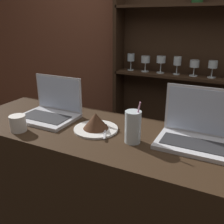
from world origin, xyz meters
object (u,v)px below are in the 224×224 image
object	(u,v)px
laptop_far	(196,131)
cake_plate	(96,123)
water_glass	(133,127)
coffee_cup	(18,123)
laptop_near	(51,109)

from	to	relation	value
laptop_far	cake_plate	distance (m)	0.48
laptop_far	water_glass	world-z (taller)	laptop_far
cake_plate	coffee_cup	bearing A→B (deg)	-151.82
laptop_far	water_glass	size ratio (longest dim) A/B	1.64
water_glass	laptop_far	bearing A→B (deg)	24.92
coffee_cup	water_glass	bearing A→B (deg)	14.54
laptop_near	water_glass	size ratio (longest dim) A/B	1.61
laptop_far	water_glass	xyz separation A→B (m)	(-0.26, -0.12, 0.02)
laptop_near	water_glass	xyz separation A→B (m)	(0.53, -0.08, 0.03)
laptop_far	water_glass	distance (m)	0.28
laptop_far	coffee_cup	world-z (taller)	laptop_far
coffee_cup	laptop_far	bearing A→B (deg)	17.95
cake_plate	coffee_cup	xyz separation A→B (m)	(-0.34, -0.18, 0.00)
water_glass	coffee_cup	xyz separation A→B (m)	(-0.55, -0.14, -0.03)
coffee_cup	cake_plate	bearing A→B (deg)	28.18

